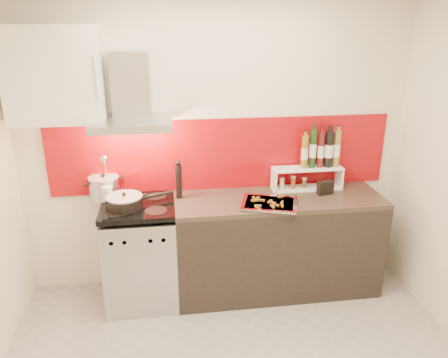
{
  "coord_description": "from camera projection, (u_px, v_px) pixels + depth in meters",
  "views": [
    {
      "loc": [
        -0.45,
        -2.27,
        2.35
      ],
      "look_at": [
        0.0,
        0.95,
        1.15
      ],
      "focal_mm": 35.0,
      "sensor_mm": 36.0,
      "label": 1
    }
  ],
  "objects": [
    {
      "name": "upper_cabinet",
      "position": [
        54.0,
        75.0,
        3.28
      ],
      "size": [
        0.7,
        0.35,
        0.72
      ],
      "primitive_type": "cube",
      "color": "white",
      "rests_on": "back_wall"
    },
    {
      "name": "pepper_mill",
      "position": [
        179.0,
        180.0,
        3.69
      ],
      "size": [
        0.05,
        0.05,
        0.34
      ],
      "color": "black",
      "rests_on": "counter"
    },
    {
      "name": "step_shelf",
      "position": [
        315.0,
        162.0,
        3.87
      ],
      "size": [
        0.63,
        0.17,
        0.55
      ],
      "color": "white",
      "rests_on": "counter"
    },
    {
      "name": "range_hood",
      "position": [
        131.0,
        100.0,
        3.43
      ],
      "size": [
        0.62,
        0.5,
        0.61
      ],
      "color": "#B7B7BA",
      "rests_on": "back_wall"
    },
    {
      "name": "back_wall",
      "position": [
        217.0,
        145.0,
        3.83
      ],
      "size": [
        3.4,
        0.02,
        2.6
      ],
      "primitive_type": "cube",
      "color": "silver",
      "rests_on": "ground"
    },
    {
      "name": "utensil_jar",
      "position": [
        107.0,
        189.0,
        3.58
      ],
      "size": [
        0.09,
        0.14,
        0.44
      ],
      "color": "silver",
      "rests_on": "range_stove"
    },
    {
      "name": "baking_tray",
      "position": [
        269.0,
        203.0,
        3.6
      ],
      "size": [
        0.53,
        0.46,
        0.03
      ],
      "color": "silver",
      "rests_on": "counter"
    },
    {
      "name": "stock_pot",
      "position": [
        104.0,
        187.0,
        3.7
      ],
      "size": [
        0.26,
        0.26,
        0.22
      ],
      "color": "#B7B7BA",
      "rests_on": "range_stove"
    },
    {
      "name": "range_stove",
      "position": [
        141.0,
        254.0,
        3.75
      ],
      "size": [
        0.6,
        0.6,
        0.91
      ],
      "color": "#B7B7BA",
      "rests_on": "ground"
    },
    {
      "name": "backsplash",
      "position": [
        223.0,
        154.0,
        3.85
      ],
      "size": [
        3.0,
        0.02,
        0.64
      ],
      "primitive_type": "cube",
      "color": "#8E0708",
      "rests_on": "back_wall"
    },
    {
      "name": "caddy_box",
      "position": [
        325.0,
        188.0,
        3.81
      ],
      "size": [
        0.15,
        0.09,
        0.12
      ],
      "primitive_type": "cube",
      "rotation": [
        0.0,
        0.0,
        0.2
      ],
      "color": "black",
      "rests_on": "counter"
    },
    {
      "name": "saute_pan",
      "position": [
        125.0,
        202.0,
        3.51
      ],
      "size": [
        0.54,
        0.32,
        0.13
      ],
      "color": "black",
      "rests_on": "range_stove"
    },
    {
      "name": "counter",
      "position": [
        277.0,
        244.0,
        3.91
      ],
      "size": [
        1.8,
        0.6,
        0.9
      ],
      "color": "black",
      "rests_on": "ground"
    }
  ]
}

